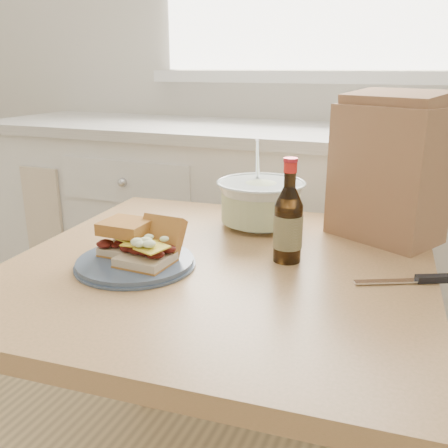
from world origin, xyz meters
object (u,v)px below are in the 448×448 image
at_px(plate, 135,262).
at_px(beer_bottle, 288,223).
at_px(dining_table, 220,306).
at_px(paper_bag, 389,174).
at_px(coleslaw_bowl, 261,204).

bearing_deg(plate, beer_bottle, 27.96).
relative_size(dining_table, paper_bag, 2.98).
bearing_deg(coleslaw_bowl, dining_table, -90.03).
bearing_deg(dining_table, plate, -153.21).
relative_size(dining_table, beer_bottle, 4.23).
relative_size(coleslaw_bowl, beer_bottle, 1.03).
distance_m(dining_table, beer_bottle, 0.25).
bearing_deg(dining_table, paper_bag, 39.84).
xyz_separation_m(coleslaw_bowl, paper_bag, (0.31, 0.03, 0.10)).
height_order(coleslaw_bowl, beer_bottle, coleslaw_bowl).
distance_m(beer_bottle, paper_bag, 0.31).
bearing_deg(plate, paper_bag, 40.40).
height_order(coleslaw_bowl, paper_bag, paper_bag).
bearing_deg(plate, dining_table, 31.19).
relative_size(plate, coleslaw_bowl, 1.06).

